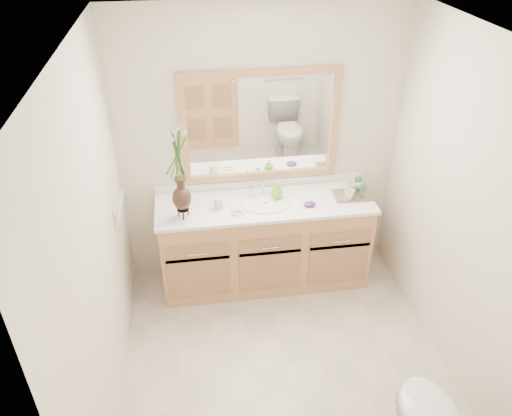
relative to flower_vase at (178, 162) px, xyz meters
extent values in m
plane|color=beige|center=(0.69, -0.90, -1.33)|extent=(2.60, 2.60, 0.00)
cube|color=white|center=(0.69, -0.90, 1.07)|extent=(2.40, 2.60, 0.02)
cube|color=silver|center=(0.69, 0.40, -0.13)|extent=(2.40, 0.02, 2.40)
cube|color=silver|center=(-0.51, -0.90, -0.13)|extent=(0.02, 2.60, 2.40)
cube|color=silver|center=(1.89, -0.90, -0.13)|extent=(0.02, 2.60, 2.40)
cube|color=tan|center=(0.69, 0.12, -0.93)|extent=(1.80, 0.55, 0.80)
cube|color=white|center=(0.69, 0.12, -0.51)|extent=(1.84, 0.57, 0.03)
ellipsoid|color=white|center=(0.69, 0.10, -0.55)|extent=(0.38, 0.30, 0.12)
cylinder|color=silver|center=(0.69, 0.28, -0.44)|extent=(0.02, 0.02, 0.11)
cylinder|color=silver|center=(0.59, 0.28, -0.46)|extent=(0.02, 0.02, 0.08)
cylinder|color=silver|center=(0.79, 0.28, -0.46)|extent=(0.02, 0.02, 0.08)
cube|color=white|center=(0.69, 0.38, 0.08)|extent=(1.20, 0.01, 0.85)
cube|color=tan|center=(0.69, 0.38, 0.53)|extent=(1.32, 0.04, 0.06)
cube|color=tan|center=(0.69, 0.38, -0.38)|extent=(1.32, 0.04, 0.06)
cube|color=tan|center=(0.06, 0.38, 0.08)|extent=(0.06, 0.04, 0.85)
cube|color=tan|center=(1.32, 0.38, 0.08)|extent=(0.06, 0.04, 0.85)
cube|color=white|center=(-0.50, -0.13, -0.35)|extent=(0.02, 0.12, 0.12)
cylinder|color=black|center=(0.00, 0.00, -0.43)|extent=(0.10, 0.10, 0.01)
ellipsoid|color=#322416|center=(0.00, 0.00, -0.32)|extent=(0.15, 0.15, 0.20)
cylinder|color=#322416|center=(0.00, 0.00, -0.20)|extent=(0.06, 0.06, 0.09)
cylinder|color=#4C7A33|center=(0.00, 0.00, 0.03)|extent=(0.05, 0.05, 0.36)
cylinder|color=silver|center=(0.29, 0.09, -0.45)|extent=(0.08, 0.08, 0.10)
cylinder|color=silver|center=(0.44, 0.00, -0.49)|extent=(0.11, 0.11, 0.01)
cube|color=beige|center=(0.44, 0.00, -0.47)|extent=(0.07, 0.05, 0.02)
imported|color=#77D832|center=(0.80, 0.17, -0.43)|extent=(0.08, 0.08, 0.14)
ellipsoid|color=#562672|center=(1.05, 0.01, -0.48)|extent=(0.12, 0.10, 0.04)
cube|color=brown|center=(1.45, 0.12, -0.49)|extent=(0.33, 0.22, 0.02)
imported|color=silver|center=(1.39, 0.05, -0.44)|extent=(0.10, 0.10, 0.09)
imported|color=silver|center=(1.45, 0.15, -0.43)|extent=(0.12, 0.11, 0.11)
cylinder|color=#236B34|center=(1.51, 0.05, -0.48)|extent=(0.06, 0.06, 0.01)
cylinder|color=#236B34|center=(1.51, 0.05, -0.43)|extent=(0.01, 0.01, 0.09)
ellipsoid|color=#236B34|center=(1.51, 0.05, -0.38)|extent=(0.06, 0.06, 0.08)
cylinder|color=#236B34|center=(1.51, 0.18, -0.48)|extent=(0.06, 0.06, 0.01)
cylinder|color=#236B34|center=(1.51, 0.18, -0.43)|extent=(0.01, 0.01, 0.09)
ellipsoid|color=#236B34|center=(1.51, 0.18, -0.37)|extent=(0.07, 0.07, 0.08)
camera|label=1|loc=(0.09, -3.40, 1.73)|focal=35.00mm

